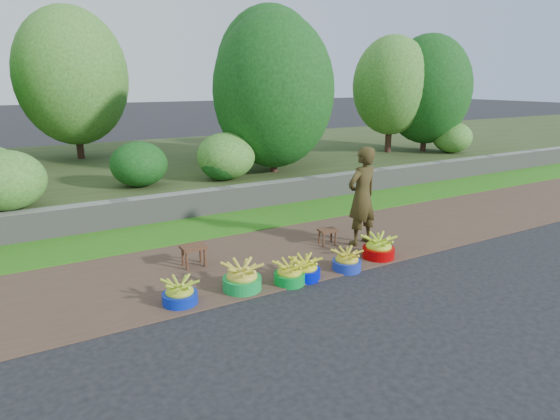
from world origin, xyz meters
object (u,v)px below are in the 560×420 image
basin_b (242,278)px  stool_right (328,232)px  vendor_woman (362,196)px  basin_f (379,248)px  basin_d (305,269)px  basin_a (180,293)px  basin_e (347,261)px  basin_c (289,274)px  stool_left (193,250)px

basin_b → stool_right: bearing=23.7°
vendor_woman → basin_f: bearing=68.5°
basin_d → basin_b: bearing=173.9°
basin_a → vendor_woman: size_ratio=0.27×
basin_e → basin_f: bearing=10.4°
basin_d → vendor_woman: bearing=24.7°
basin_d → vendor_woman: size_ratio=0.26×
basin_c → basin_d: 0.29m
basin_c → basin_e: (1.01, -0.02, -0.00)m
basin_a → stool_left: 1.26m
basin_d → basin_f: (1.48, 0.09, 0.02)m
basin_a → basin_d: bearing=-3.9°
basin_b → stool_left: 1.17m
basin_b → basin_e: 1.70m
basin_b → stool_left: bearing=104.2°
basin_b → vendor_woman: size_ratio=0.31×
basin_b → basin_e: (1.69, -0.15, -0.03)m
vendor_woman → basin_a: bearing=2.5°
basin_b → basin_e: basin_b is taller
basin_c → basin_f: bearing=3.9°
basin_a → basin_e: bearing=-3.9°
stool_right → vendor_woman: vendor_woman is taller
basin_c → vendor_woman: bearing=22.2°
basin_a → vendor_woman: vendor_woman is taller
basin_f → basin_b: bearing=179.7°
stool_left → vendor_woman: size_ratio=0.22×
basin_b → basin_e: size_ratio=1.21×
basin_e → stool_right: size_ratio=1.30×
basin_f → stool_right: bearing=110.8°
basin_a → basin_c: 1.57m
basin_b → vendor_woman: (2.61, 0.65, 0.70)m
basin_a → basin_d: basin_a is taller
basin_b → stool_right: size_ratio=1.57×
stool_left → basin_f: bearing=-22.7°
basin_c → basin_b: bearing=169.0°
basin_b → stool_left: size_ratio=1.40×
basin_f → stool_left: (-2.73, 1.14, 0.11)m
basin_c → vendor_woman: vendor_woman is taller
basin_e → vendor_woman: 1.42m
basin_b → basin_d: 0.97m
basin_d → stool_right: basin_d is taller
stool_right → basin_f: bearing=-69.2°
basin_d → basin_e: 0.73m
basin_e → stool_left: bearing=147.1°
basin_e → basin_f: (0.76, 0.14, 0.03)m
basin_f → stool_right: basin_f is taller
basin_f → stool_right: 1.00m
basin_b → stool_right: (2.10, 0.92, 0.06)m
basin_b → basin_f: basin_b is taller
stool_right → basin_b: bearing=-156.3°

